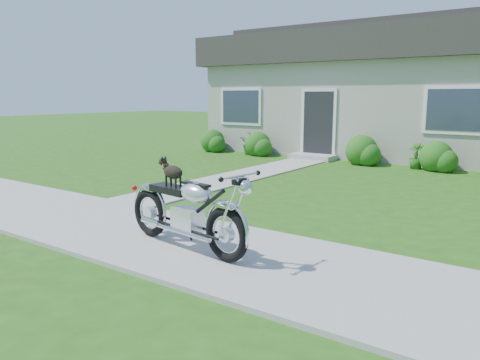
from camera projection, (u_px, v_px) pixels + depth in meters
name	position (u px, v px, depth m)	size (l,w,h in m)	color
ground	(138.00, 232.00, 6.87)	(80.00, 80.00, 0.00)	#235114
sidewalk	(138.00, 231.00, 6.86)	(24.00, 2.20, 0.04)	#9E9B93
walkway	(247.00, 175.00, 11.73)	(1.20, 8.00, 0.03)	#9E9B93
house	(398.00, 90.00, 16.11)	(12.60, 7.03, 4.50)	#B3AEA2
shrub_row	(373.00, 151.00, 13.34)	(10.41, 1.15, 1.15)	#235B18
potted_plant_left	(251.00, 143.00, 15.81)	(0.70, 0.61, 0.78)	#1E5115
potted_plant_right	(416.00, 156.00, 12.72)	(0.39, 0.39, 0.70)	#285C19
motorcycle_with_dog	(187.00, 210.00, 5.92)	(2.22, 0.64, 1.14)	black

